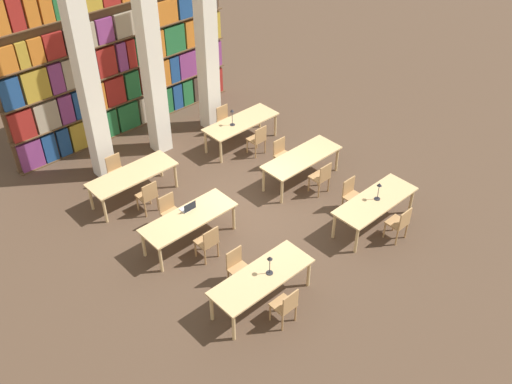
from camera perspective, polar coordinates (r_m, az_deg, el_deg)
The scene contains 27 objects.
ground_plane at distance 13.91m, azimuth -0.64°, elevation -1.76°, with size 40.00×40.00×0.00m, color #4C3828.
bookshelf_bank at distance 16.27m, azimuth -13.55°, elevation 14.34°, with size 7.00×0.35×5.50m.
pillar_left at distance 14.14m, azimuth -16.74°, elevation 11.71°, with size 0.45×0.45×6.00m.
pillar_center at distance 14.92m, azimuth -10.61°, elevation 14.03°, with size 0.45×0.45×6.00m.
pillar_right at distance 15.86m, azimuth -5.04°, elevation 15.96°, with size 0.45×0.45×6.00m.
reading_table_0 at distance 11.30m, azimuth 0.58°, elevation -8.67°, with size 2.20×0.81×0.75m.
chair_0 at distance 11.09m, azimuth 2.98°, elevation -11.25°, with size 0.42×0.40×0.89m.
chair_1 at distance 11.78m, azimuth -1.81°, elevation -7.52°, with size 0.42×0.40×0.89m.
desk_lamp_0 at distance 11.08m, azimuth 1.39°, elevation -7.02°, with size 0.14×0.14×0.45m.
reading_table_1 at distance 13.34m, azimuth 11.85°, elevation -1.05°, with size 2.20×0.81×0.75m.
chair_2 at distance 13.19m, azimuth 14.15°, elevation -3.00°, with size 0.42×0.40×0.89m.
chair_3 at distance 13.77m, azimuth 9.55°, elevation -0.28°, with size 0.42×0.40×0.89m.
desk_lamp_1 at distance 13.14m, azimuth 12.18°, elevation 0.34°, with size 0.14×0.14×0.45m.
reading_table_2 at distance 12.69m, azimuth -6.74°, elevation -2.75°, with size 2.20×0.81×0.75m.
chair_4 at distance 12.37m, azimuth -4.83°, elevation -4.97°, with size 0.42×0.40×0.89m.
chair_5 at distance 13.24m, azimuth -8.57°, elevation -1.94°, with size 0.42×0.40×0.89m.
laptop at distance 12.81m, azimuth -6.80°, elevation -1.58°, with size 0.32×0.22×0.21m.
reading_table_3 at distance 14.51m, azimuth 4.60°, elevation 3.29°, with size 2.20×0.81×0.75m.
chair_6 at distance 14.25m, azimuth 6.55°, elevation 1.51°, with size 0.42×0.40×0.89m.
chair_7 at distance 15.00m, azimuth 2.64°, elevation 3.82°, with size 0.42×0.40×0.89m.
reading_table_4 at distance 14.19m, azimuth -12.24°, elevation 1.56°, with size 2.20×0.81×0.75m.
chair_8 at distance 13.79m, azimuth -10.76°, elevation -0.36°, with size 0.42×0.40×0.89m.
chair_9 at distance 14.79m, azimuth -13.74°, elevation 2.08°, with size 0.42×0.40×0.89m.
reading_table_5 at distance 15.94m, azimuth -1.50°, elevation 6.85°, with size 2.20×0.81×0.75m.
chair_10 at distance 15.60m, azimuth 0.17°, elevation 5.32°, with size 0.42×0.40×0.89m.
chair_11 at distance 16.49m, azimuth -3.11°, elevation 7.20°, with size 0.42×0.40×0.89m.
desk_lamp_2 at distance 15.57m, azimuth -2.40°, elevation 7.75°, with size 0.14×0.14×0.49m.
Camera 1 is at (-7.15, -8.01, 8.85)m, focal length 40.00 mm.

